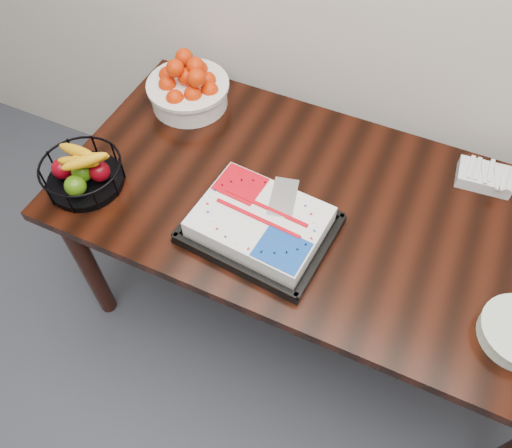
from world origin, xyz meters
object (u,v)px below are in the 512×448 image
at_px(table, 323,221).
at_px(cake_tray, 260,224).
at_px(tangerine_bowl, 188,85).
at_px(fruit_basket, 82,172).

relative_size(table, cake_tray, 3.81).
height_order(cake_tray, tangerine_bowl, tangerine_bowl).
xyz_separation_m(cake_tray, tangerine_bowl, (-0.50, 0.44, 0.04)).
bearing_deg(fruit_basket, cake_tray, 6.01).
height_order(tangerine_bowl, fruit_basket, tangerine_bowl).
distance_m(table, cake_tray, 0.27).
relative_size(cake_tray, tangerine_bowl, 1.51).
height_order(table, cake_tray, cake_tray).
bearing_deg(cake_tray, fruit_basket, -173.99).
bearing_deg(cake_tray, table, 50.59).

